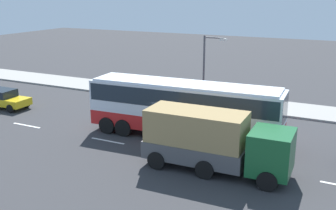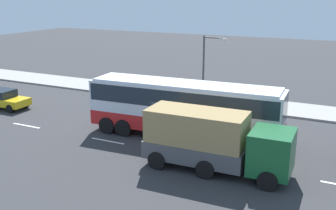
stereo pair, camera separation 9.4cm
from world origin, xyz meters
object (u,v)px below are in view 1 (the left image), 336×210
(coach_bus, at_px, (184,104))
(cargo_truck, at_px, (213,140))
(car_yellow_taxi, at_px, (3,98))
(pedestrian_near_curb, at_px, (203,90))
(street_lamp, at_px, (207,64))

(coach_bus, distance_m, cargo_truck, 4.94)
(car_yellow_taxi, relative_size, pedestrian_near_curb, 2.56)
(pedestrian_near_curb, bearing_deg, car_yellow_taxi, -158.08)
(pedestrian_near_curb, bearing_deg, street_lamp, -62.55)
(car_yellow_taxi, bearing_deg, street_lamp, 26.96)
(street_lamp, bearing_deg, car_yellow_taxi, -152.44)
(car_yellow_taxi, distance_m, street_lamp, 16.39)
(cargo_truck, distance_m, street_lamp, 12.15)
(car_yellow_taxi, bearing_deg, pedestrian_near_curb, 30.39)
(cargo_truck, height_order, car_yellow_taxi, cargo_truck)
(coach_bus, bearing_deg, cargo_truck, -51.17)
(coach_bus, relative_size, street_lamp, 2.22)
(cargo_truck, height_order, street_lamp, street_lamp)
(cargo_truck, relative_size, street_lamp, 1.37)
(cargo_truck, relative_size, pedestrian_near_curb, 4.51)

